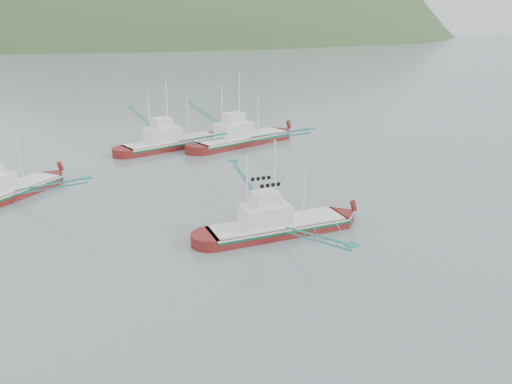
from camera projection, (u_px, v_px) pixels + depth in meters
ground at (295, 245)px, 43.83m from camera, size 1200.00×1200.00×0.00m
main_boat at (277, 216)px, 45.62m from camera, size 13.53×23.43×9.60m
bg_boat_far at (171, 138)px, 76.19m from camera, size 15.39×27.41×11.10m
bg_boat_right at (241, 134)px, 78.35m from camera, size 16.55×29.33×11.90m
bg_boat_left at (2, 181)px, 54.21m from camera, size 16.33×22.34×9.85m
headland_right at (213, 39)px, 506.97m from camera, size 684.00×432.00×306.00m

